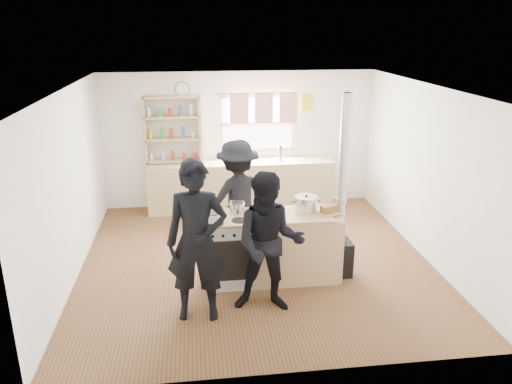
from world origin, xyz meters
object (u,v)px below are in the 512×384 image
(person_near_left, at_px, (197,242))
(stockpot_counter, at_px, (306,204))
(thermos, at_px, (280,153))
(roast_tray, at_px, (263,211))
(person_near_right, at_px, (269,243))
(stockpot_stove, at_px, (237,208))
(person_far, at_px, (238,198))
(bread_board, at_px, (329,210))
(flue_heater, at_px, (339,230))
(skillet_greens, at_px, (213,221))
(cooking_island, at_px, (272,247))

(person_near_left, bearing_deg, stockpot_counter, 35.77)
(thermos, height_order, roast_tray, thermos)
(person_near_right, bearing_deg, stockpot_stove, 119.39)
(thermos, height_order, person_far, person_far)
(bread_board, relative_size, flue_heater, 0.13)
(roast_tray, bearing_deg, person_near_left, -135.65)
(thermos, bearing_deg, skillet_greens, -114.66)
(thermos, distance_m, flue_heater, 2.80)
(roast_tray, bearing_deg, flue_heater, -2.61)
(flue_heater, height_order, person_near_left, flue_heater)
(roast_tray, xyz_separation_m, bread_board, (0.85, -0.12, 0.01))
(cooking_island, distance_m, skillet_greens, 0.94)
(flue_heater, relative_size, person_near_left, 1.30)
(cooking_island, relative_size, bread_board, 5.95)
(thermos, bearing_deg, person_far, -117.21)
(roast_tray, height_order, bread_board, bread_board)
(stockpot_stove, relative_size, person_near_right, 0.12)
(thermos, distance_m, bread_board, 2.83)
(skillet_greens, distance_m, stockpot_counter, 1.28)
(stockpot_counter, distance_m, person_near_right, 1.04)
(stockpot_stove, relative_size, person_near_left, 0.11)
(bread_board, distance_m, person_near_right, 1.13)
(stockpot_counter, height_order, person_near_left, person_near_left)
(stockpot_stove, bearing_deg, thermos, 68.59)
(bread_board, xyz_separation_m, person_near_left, (-1.74, -0.74, -0.02))
(thermos, relative_size, person_near_left, 0.15)
(thermos, distance_m, stockpot_stove, 2.85)
(bread_board, bearing_deg, person_near_right, -142.84)
(stockpot_stove, distance_m, bread_board, 1.21)
(person_near_left, bearing_deg, skillet_greens, 74.86)
(cooking_island, distance_m, bread_board, 0.91)
(person_near_right, bearing_deg, thermos, 88.18)
(thermos, relative_size, person_near_right, 0.16)
(thermos, distance_m, stockpot_counter, 2.69)
(person_near_left, height_order, person_far, person_near_left)
(stockpot_counter, distance_m, bread_board, 0.31)
(flue_heater, height_order, person_far, flue_heater)
(bread_board, relative_size, person_far, 0.19)
(cooking_island, xyz_separation_m, person_near_left, (-0.99, -0.80, 0.49))
(person_far, bearing_deg, stockpot_counter, 115.51)
(person_near_right, bearing_deg, flue_heater, 45.21)
(stockpot_stove, bearing_deg, stockpot_counter, -2.21)
(cooking_island, height_order, skillet_greens, skillet_greens)
(cooking_island, relative_size, person_near_left, 1.03)
(stockpot_stove, height_order, person_near_left, person_near_left)
(skillet_greens, bearing_deg, person_far, 69.90)
(stockpot_stove, distance_m, person_near_left, 1.06)
(person_near_right, bearing_deg, stockpot_counter, 62.95)
(cooking_island, distance_m, roast_tray, 0.52)
(flue_heater, distance_m, person_far, 1.58)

